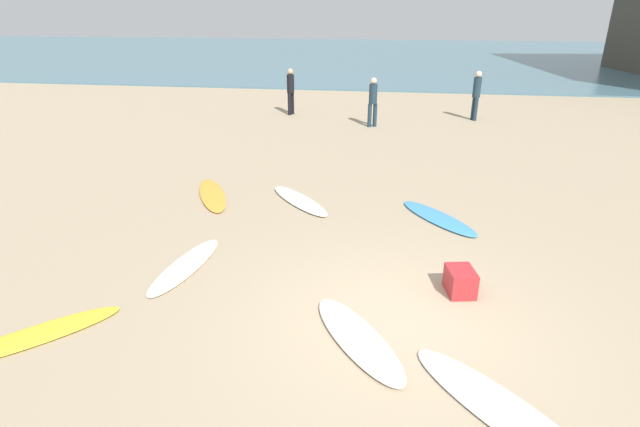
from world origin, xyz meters
name	(u,v)px	position (x,y,z in m)	size (l,w,h in m)	color
ground_plane	(396,323)	(0.00, 0.00, 0.00)	(120.00, 120.00, 0.00)	tan
ocean_water	(401,55)	(0.00, 39.54, 0.04)	(120.00, 40.00, 0.08)	slate
surfboard_0	(300,200)	(-2.13, 4.19, 0.04)	(0.50, 2.13, 0.09)	white
surfboard_1	(212,195)	(-4.15, 4.25, 0.04)	(0.53, 2.21, 0.07)	gold
surfboard_2	(35,335)	(-4.61, -1.03, 0.04)	(0.49, 2.13, 0.07)	yellow
surfboard_3	(438,218)	(0.80, 3.69, 0.03)	(0.55, 2.07, 0.07)	#4296DF
surfboard_4	(185,266)	(-3.44, 1.04, 0.03)	(0.50, 2.04, 0.06)	#F4E9CF
surfboard_5	(504,411)	(1.15, -1.45, 0.03)	(0.60, 2.43, 0.06)	white
surfboard_6	(358,338)	(-0.48, -0.46, 0.04)	(0.57, 2.01, 0.08)	white
beachgoer_near	(291,89)	(-4.26, 13.44, 0.98)	(0.36, 0.36, 1.76)	black
beachgoer_mid	(373,100)	(-0.99, 11.79, 0.95)	(0.37, 0.37, 1.70)	#1E3342
beachgoer_far	(476,93)	(2.72, 13.47, 1.00)	(0.35, 0.35, 1.79)	#1E3342
beach_cooler	(460,281)	(0.92, 0.93, 0.19)	(0.50, 0.38, 0.39)	#B2282D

